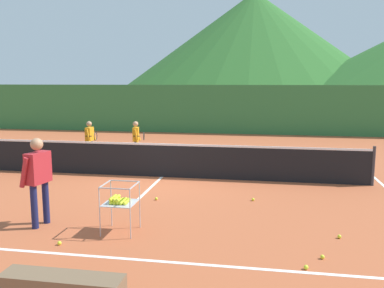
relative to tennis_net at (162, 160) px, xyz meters
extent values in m
plane|color=#B25633|center=(0.00, 0.00, -0.50)|extent=(120.00, 120.00, 0.00)
cube|color=white|center=(0.00, -5.42, -0.50)|extent=(11.99, 0.08, 0.01)
cube|color=white|center=(0.00, 5.25, -0.50)|extent=(11.99, 0.08, 0.01)
cube|color=white|center=(5.99, 0.00, -0.50)|extent=(0.08, 10.67, 0.01)
cube|color=white|center=(0.00, 0.00, -0.50)|extent=(0.08, 5.63, 0.01)
cylinder|color=#333338|center=(5.70, 0.00, 0.03)|extent=(0.08, 0.08, 1.05)
cube|color=black|center=(0.00, 0.00, -0.04)|extent=(11.32, 0.02, 0.92)
cube|color=white|center=(0.00, 0.00, 0.45)|extent=(11.32, 0.03, 0.06)
cylinder|color=#191E4C|center=(-1.33, -4.43, -0.08)|extent=(0.12, 0.12, 0.83)
cylinder|color=#191E4C|center=(-1.28, -4.12, -0.08)|extent=(0.12, 0.12, 0.83)
cube|color=#B2262D|center=(-1.30, -4.28, 0.63)|extent=(0.32, 0.53, 0.59)
sphere|color=tan|center=(-1.30, -4.28, 1.07)|extent=(0.23, 0.23, 0.23)
cylinder|color=#B2262D|center=(-1.42, -4.54, 0.59)|extent=(0.24, 0.13, 0.57)
cylinder|color=#B2262D|center=(-1.29, -3.99, 0.59)|extent=(0.19, 0.12, 0.58)
torus|color=#262628|center=(-1.55, -3.94, 0.54)|extent=(0.07, 0.29, 0.29)
cylinder|color=black|center=(-1.31, -3.98, 0.54)|extent=(0.22, 0.07, 0.03)
cylinder|color=navy|center=(-3.09, 2.19, -0.16)|extent=(0.10, 0.10, 0.67)
cylinder|color=navy|center=(-3.08, 1.94, -0.16)|extent=(0.10, 0.10, 0.67)
cube|color=orange|center=(-3.08, 2.07, 0.41)|extent=(0.21, 0.41, 0.47)
sphere|color=tan|center=(-3.08, 2.07, 0.76)|extent=(0.19, 0.19, 0.19)
cylinder|color=orange|center=(-3.04, 2.30, 0.38)|extent=(0.19, 0.08, 0.46)
cylinder|color=orange|center=(-3.04, 1.84, 0.37)|extent=(0.14, 0.08, 0.46)
torus|color=#262628|center=(-2.77, 1.85, 0.37)|extent=(0.04, 0.29, 0.29)
cylinder|color=black|center=(-3.02, 1.84, 0.37)|extent=(0.22, 0.04, 0.03)
cylinder|color=navy|center=(-1.53, 2.46, -0.17)|extent=(0.10, 0.10, 0.67)
cylinder|color=navy|center=(-1.48, 2.21, -0.17)|extent=(0.10, 0.10, 0.67)
cube|color=orange|center=(-1.50, 2.34, 0.40)|extent=(0.26, 0.43, 0.47)
sphere|color=tan|center=(-1.50, 2.34, 0.76)|extent=(0.19, 0.19, 0.19)
cylinder|color=orange|center=(-1.49, 2.57, 0.38)|extent=(0.19, 0.11, 0.46)
cylinder|color=orange|center=(-1.43, 2.12, 0.37)|extent=(0.15, 0.10, 0.46)
torus|color=#262628|center=(-1.16, 2.17, 0.37)|extent=(0.08, 0.29, 0.29)
cylinder|color=black|center=(-1.40, 2.12, 0.37)|extent=(0.22, 0.07, 0.03)
cylinder|color=#B7B7BC|center=(0.03, -4.06, -0.05)|extent=(0.02, 0.02, 0.89)
cylinder|color=#B7B7BC|center=(0.59, -4.06, -0.05)|extent=(0.02, 0.02, 0.89)
cylinder|color=#B7B7BC|center=(0.03, -4.62, -0.05)|extent=(0.02, 0.02, 0.89)
cylinder|color=#B7B7BC|center=(0.59, -4.62, -0.05)|extent=(0.02, 0.02, 0.89)
cube|color=#B7B7BC|center=(0.31, -4.34, 0.05)|extent=(0.56, 0.56, 0.01)
cube|color=#B7B7BC|center=(0.31, -4.06, 0.39)|extent=(0.56, 0.02, 0.02)
cube|color=#B7B7BC|center=(0.31, -4.62, 0.39)|extent=(0.56, 0.02, 0.02)
cube|color=#B7B7BC|center=(0.03, -4.34, 0.39)|extent=(0.02, 0.56, 0.02)
cube|color=#B7B7BC|center=(0.59, -4.34, 0.39)|extent=(0.02, 0.56, 0.02)
sphere|color=yellow|center=(0.19, -4.47, 0.08)|extent=(0.07, 0.07, 0.07)
sphere|color=yellow|center=(0.18, -4.40, 0.09)|extent=(0.07, 0.07, 0.07)
sphere|color=yellow|center=(0.18, -4.33, 0.09)|extent=(0.07, 0.07, 0.07)
sphere|color=yellow|center=(0.18, -4.27, 0.09)|extent=(0.07, 0.07, 0.07)
sphere|color=yellow|center=(0.18, -4.21, 0.08)|extent=(0.07, 0.07, 0.07)
sphere|color=yellow|center=(0.25, -4.47, 0.08)|extent=(0.07, 0.07, 0.07)
sphere|color=yellow|center=(0.24, -4.40, 0.09)|extent=(0.07, 0.07, 0.07)
sphere|color=yellow|center=(0.24, -4.33, 0.08)|extent=(0.07, 0.07, 0.07)
sphere|color=yellow|center=(0.25, -4.27, 0.08)|extent=(0.07, 0.07, 0.07)
sphere|color=yellow|center=(0.25, -4.21, 0.08)|extent=(0.07, 0.07, 0.07)
sphere|color=yellow|center=(0.31, -4.47, 0.09)|extent=(0.07, 0.07, 0.07)
sphere|color=yellow|center=(0.31, -4.41, 0.08)|extent=(0.07, 0.07, 0.07)
sphere|color=yellow|center=(0.31, -4.34, 0.09)|extent=(0.07, 0.07, 0.07)
sphere|color=yellow|center=(0.31, -4.28, 0.08)|extent=(0.07, 0.07, 0.07)
sphere|color=yellow|center=(0.31, -4.21, 0.08)|extent=(0.07, 0.07, 0.07)
sphere|color=yellow|center=(0.37, -4.47, 0.08)|extent=(0.07, 0.07, 0.07)
sphere|color=yellow|center=(0.37, -4.40, 0.08)|extent=(0.07, 0.07, 0.07)
sphere|color=yellow|center=(0.37, -4.33, 0.09)|extent=(0.07, 0.07, 0.07)
sphere|color=yellow|center=(0.37, -4.28, 0.08)|extent=(0.07, 0.07, 0.07)
sphere|color=yellow|center=(0.37, -4.21, 0.09)|extent=(0.07, 0.07, 0.07)
sphere|color=yellow|center=(0.44, -4.46, 0.09)|extent=(0.07, 0.07, 0.07)
sphere|color=yellow|center=(0.44, -4.41, 0.08)|extent=(0.07, 0.07, 0.07)
sphere|color=yellow|center=(0.44, -4.34, 0.08)|extent=(0.07, 0.07, 0.07)
sphere|color=yellow|center=(0.44, -4.27, 0.08)|extent=(0.07, 0.07, 0.07)
sphere|color=yellow|center=(0.43, -4.21, 0.08)|extent=(0.07, 0.07, 0.07)
sphere|color=yellow|center=(0.18, -4.47, 0.14)|extent=(0.07, 0.07, 0.07)
sphere|color=yellow|center=(0.18, -4.40, 0.14)|extent=(0.07, 0.07, 0.07)
sphere|color=yellow|center=(0.19, -4.34, 0.14)|extent=(0.07, 0.07, 0.07)
sphere|color=yellow|center=(0.18, -4.27, 0.14)|extent=(0.07, 0.07, 0.07)
sphere|color=yellow|center=(0.18, -4.21, 0.14)|extent=(0.07, 0.07, 0.07)
sphere|color=yellow|center=(0.25, -4.47, 0.14)|extent=(0.07, 0.07, 0.07)
sphere|color=yellow|center=(0.24, -4.40, 0.13)|extent=(0.07, 0.07, 0.07)
sphere|color=yellow|center=(0.24, -4.34, 0.14)|extent=(0.07, 0.07, 0.07)
sphere|color=yellow|center=(0.25, -4.27, 0.14)|extent=(0.07, 0.07, 0.07)
sphere|color=yellow|center=(0.24, -4.21, 0.14)|extent=(0.07, 0.07, 0.07)
sphere|color=yellow|center=(0.31, -4.47, 0.14)|extent=(0.07, 0.07, 0.07)
sphere|color=yellow|center=(4.19, -3.98, -0.47)|extent=(0.07, 0.07, 0.07)
sphere|color=yellow|center=(3.50, -5.31, -0.47)|extent=(0.07, 0.07, 0.07)
sphere|color=yellow|center=(0.43, -2.27, -0.47)|extent=(0.07, 0.07, 0.07)
sphere|color=yellow|center=(3.78, -4.90, -0.47)|extent=(0.07, 0.07, 0.07)
sphere|color=yellow|center=(2.64, -1.94, -0.47)|extent=(0.07, 0.07, 0.07)
sphere|color=yellow|center=(-0.50, -5.09, -0.47)|extent=(0.07, 0.07, 0.07)
cube|color=#33753D|center=(0.00, 10.02, 0.76)|extent=(26.38, 0.08, 2.52)
cone|color=#2D6628|center=(0.90, 62.83, 8.41)|extent=(49.67, 49.67, 17.81)
camera|label=1|loc=(2.82, -11.17, 2.24)|focal=38.37mm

